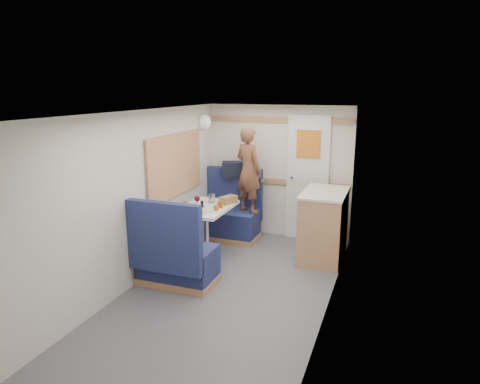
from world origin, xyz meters
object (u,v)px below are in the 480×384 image
at_px(dinette_table, 206,218).
at_px(dome_light, 204,122).
at_px(bench_near, 175,260).
at_px(beer_glass, 220,205).
at_px(pepper_grinder, 202,205).
at_px(tray, 212,208).
at_px(bread_loaf, 228,200).
at_px(salt_grinder, 197,204).
at_px(person, 249,170).
at_px(wine_glass, 197,199).
at_px(duffel_bag, 239,170).
at_px(tumbler_mid, 211,199).
at_px(galley_counter, 323,225).
at_px(bench_far, 230,219).
at_px(cheese_block, 202,210).
at_px(orange_fruit, 216,207).
at_px(tumbler_right, 212,198).
at_px(tumbler_left, 185,206).

height_order(dinette_table, dome_light, dome_light).
bearing_deg(bench_near, beer_glass, 74.76).
height_order(dinette_table, pepper_grinder, pepper_grinder).
distance_m(tray, bread_loaf, 0.34).
relative_size(tray, salt_grinder, 3.85).
xyz_separation_m(bench_near, person, (0.31, 1.70, 0.78)).
height_order(wine_glass, beer_glass, wine_glass).
height_order(bench_near, person, person).
xyz_separation_m(bench_near, duffel_bag, (0.05, 1.98, 0.72)).
xyz_separation_m(tumbler_mid, beer_glass, (0.24, -0.24, -0.00)).
xyz_separation_m(dinette_table, galley_counter, (1.47, 0.55, -0.10)).
relative_size(bench_far, cheese_block, 9.98).
relative_size(bench_near, tray, 3.15).
bearing_deg(dome_light, wine_glass, -71.21).
bearing_deg(wine_glass, salt_grinder, 131.84).
relative_size(orange_fruit, salt_grinder, 0.79).
relative_size(bench_near, person, 0.84).
relative_size(galley_counter, tray, 2.76).
bearing_deg(pepper_grinder, dinette_table, 91.58).
height_order(dome_light, person, dome_light).
distance_m(bench_near, tumbler_mid, 1.17).
xyz_separation_m(bench_far, salt_grinder, (-0.08, -0.96, 0.46)).
xyz_separation_m(galley_counter, bread_loaf, (-1.24, -0.30, 0.30)).
xyz_separation_m(dome_light, salt_grinder, (0.31, -0.94, -0.99)).
relative_size(cheese_block, bread_loaf, 0.44).
distance_m(duffel_bag, cheese_block, 1.44).
bearing_deg(beer_glass, bench_far, 103.99).
bearing_deg(tray, wine_glass, -167.42).
height_order(orange_fruit, salt_grinder, same).
bearing_deg(duffel_bag, bench_far, -120.58).
xyz_separation_m(wine_glass, salt_grinder, (-0.02, 0.03, -0.08)).
xyz_separation_m(beer_glass, salt_grinder, (-0.31, -0.06, -0.01)).
xyz_separation_m(tumbler_right, salt_grinder, (-0.09, -0.31, -0.02)).
bearing_deg(tumbler_mid, cheese_block, -78.65).
xyz_separation_m(pepper_grinder, bread_loaf, (0.22, 0.36, -0.00)).
bearing_deg(duffel_bag, tray, -105.63).
xyz_separation_m(bench_near, tumbler_right, (0.00, 1.08, 0.48)).
xyz_separation_m(cheese_block, wine_glass, (-0.15, 0.17, 0.09)).
bearing_deg(wine_glass, tumbler_left, -138.33).
bearing_deg(duffel_bag, orange_fruit, -101.82).
xyz_separation_m(galley_counter, tumbler_right, (-1.47, -0.34, 0.32)).
relative_size(bench_near, wine_glass, 6.25).
bearing_deg(beer_glass, duffel_bag, 98.60).
bearing_deg(dinette_table, bench_far, 90.00).
distance_m(beer_glass, bread_loaf, 0.29).
height_order(galley_counter, tumbler_left, galley_counter).
height_order(tumbler_mid, bread_loaf, tumbler_mid).
xyz_separation_m(bench_far, bread_loaf, (0.23, -0.62, 0.47)).
bearing_deg(pepper_grinder, wine_glass, -171.38).
bearing_deg(person, dinette_table, 94.58).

